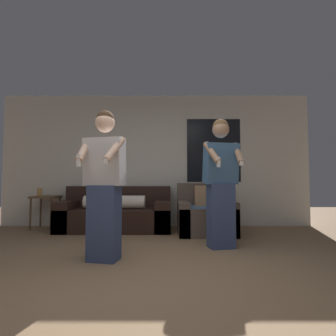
{
  "coord_description": "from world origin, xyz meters",
  "views": [
    {
      "loc": [
        0.25,
        -2.38,
        0.9
      ],
      "look_at": [
        0.25,
        0.95,
        1.07
      ],
      "focal_mm": 28.0,
      "sensor_mm": 36.0,
      "label": 1
    }
  ],
  "objects_px": {
    "armchair": "(206,215)",
    "person_left": "(105,183)",
    "person_right": "(221,181)",
    "couch": "(117,214)",
    "side_table": "(46,201)"
  },
  "relations": [
    {
      "from": "couch",
      "to": "person_right",
      "type": "distance_m",
      "value": 2.25
    },
    {
      "from": "side_table",
      "to": "person_right",
      "type": "distance_m",
      "value": 3.47
    },
    {
      "from": "armchair",
      "to": "person_left",
      "type": "relative_size",
      "value": 0.55
    },
    {
      "from": "couch",
      "to": "armchair",
      "type": "xyz_separation_m",
      "value": [
        1.63,
        -0.28,
        0.01
      ]
    },
    {
      "from": "armchair",
      "to": "person_left",
      "type": "distance_m",
      "value": 2.22
    },
    {
      "from": "couch",
      "to": "person_left",
      "type": "height_order",
      "value": "person_left"
    },
    {
      "from": "person_left",
      "to": "person_right",
      "type": "height_order",
      "value": "person_right"
    },
    {
      "from": "person_right",
      "to": "armchair",
      "type": "bearing_deg",
      "value": 93.78
    },
    {
      "from": "couch",
      "to": "person_left",
      "type": "xyz_separation_m",
      "value": [
        0.24,
        -1.91,
        0.58
      ]
    },
    {
      "from": "couch",
      "to": "side_table",
      "type": "xyz_separation_m",
      "value": [
        -1.41,
        0.17,
        0.23
      ]
    },
    {
      "from": "side_table",
      "to": "person_left",
      "type": "xyz_separation_m",
      "value": [
        1.64,
        -2.08,
        0.36
      ]
    },
    {
      "from": "couch",
      "to": "armchair",
      "type": "distance_m",
      "value": 1.65
    },
    {
      "from": "person_left",
      "to": "person_right",
      "type": "bearing_deg",
      "value": 21.4
    },
    {
      "from": "person_right",
      "to": "side_table",
      "type": "bearing_deg",
      "value": 154.05
    },
    {
      "from": "armchair",
      "to": "person_left",
      "type": "bearing_deg",
      "value": -130.5
    }
  ]
}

